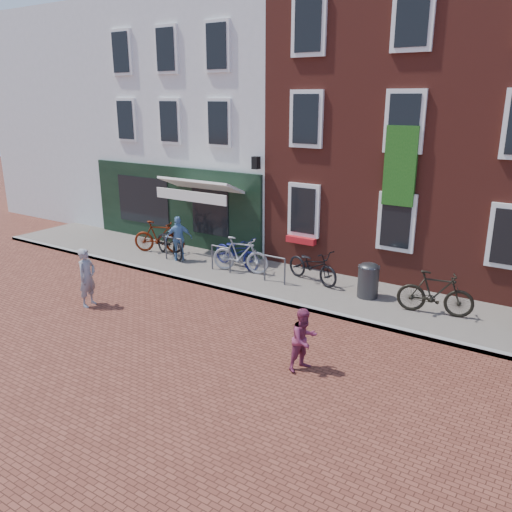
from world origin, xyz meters
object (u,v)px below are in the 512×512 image
Objects in this scene: cafe_person at (179,238)px; bicycle_0 at (170,242)px; bicycle_5 at (435,293)px; litter_bin at (368,278)px; woman at (87,277)px; boy at (304,339)px; bicycle_1 at (159,237)px; bicycle_4 at (313,265)px; bicycle_3 at (240,255)px; bicycle_2 at (237,252)px.

cafe_person reaches higher than bicycle_0.
cafe_person is 0.81× the size of bicycle_5.
litter_bin is 7.65m from woman.
boy is at bearing 104.81° from cafe_person.
bicycle_1 reaches higher than bicycle_4.
litter_bin is at bearing -64.05° from woman.
boy is 0.71× the size of bicycle_3.
boy is at bearing -98.98° from woman.
boy is at bearing -144.34° from bicycle_3.
bicycle_1 is at bearing 101.97° from bicycle_2.
bicycle_2 is at bearing 108.88° from bicycle_4.
bicycle_4 is (-1.86, 0.27, -0.03)m from litter_bin.
bicycle_2 is (3.31, 0.12, -0.06)m from bicycle_1.
bicycle_4 is (4.79, 0.54, -0.25)m from cafe_person.
boy is 6.17m from bicycle_3.
woman reaches higher than bicycle_2.
litter_bin is 4.57m from bicycle_2.
cafe_person reaches higher than bicycle_2.
bicycle_5 is at bearing 0.60° from boy.
bicycle_0 is 1.03× the size of bicycle_1.
litter_bin is at bearing -82.43° from bicycle_2.
litter_bin is 6.66m from cafe_person.
litter_bin is 1.88m from bicycle_4.
boy reaches higher than bicycle_5.
cafe_person reaches higher than woman.
cafe_person is 0.81× the size of bicycle_3.
bicycle_5 is at bearing 135.69° from cafe_person.
bicycle_0 is 1.00× the size of bicycle_4.
bicycle_1 is 9.75m from bicycle_5.
bicycle_4 is at bearing -52.32° from woman.
woman is at bearing 143.79° from bicycle_3.
cafe_person reaches higher than bicycle_3.
bicycle_1 is 1.00× the size of bicycle_3.
bicycle_5 is at bearing -6.36° from litter_bin.
bicycle_1 is 3.31m from bicycle_2.
bicycle_0 is at bearing -179.07° from litter_bin.
cafe_person is 0.78× the size of bicycle_4.
cafe_person is (-6.65, -0.27, 0.22)m from litter_bin.
litter_bin is 7.88m from bicycle_1.
bicycle_0 is (-0.57, 0.16, -0.25)m from cafe_person.
cafe_person is (-0.46, 4.23, 0.06)m from woman.
bicycle_2 is at bearing -29.16° from woman.
woman is 0.82× the size of bicycle_2.
bicycle_2 is (-4.90, 4.56, -0.06)m from boy.
bicycle_2 is at bearing 177.74° from litter_bin.
bicycle_4 is (6.02, 0.21, -0.06)m from bicycle_1.
bicycle_2 is at bearing -109.80° from bicycle_1.
bicycle_3 is (0.38, -0.35, 0.06)m from bicycle_2.
bicycle_1 is (-0.66, 0.17, 0.06)m from bicycle_0.
bicycle_5 reaches higher than litter_bin.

